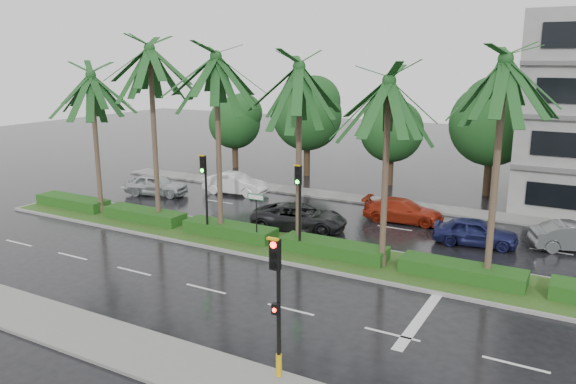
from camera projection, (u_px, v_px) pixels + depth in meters
The scene contains 18 objects.
ground at pixel (269, 253), 27.35m from camera, with size 120.00×120.00×0.00m, color black.
near_sidewalk at pixel (110, 342), 18.69m from camera, with size 40.00×2.40×0.12m, color slate.
far_sidewalk at pixel (362, 199), 37.52m from camera, with size 40.00×2.00×0.12m, color slate.
median at pixel (279, 246), 28.18m from camera, with size 36.00×4.00×0.15m.
hedge at pixel (279, 239), 28.10m from camera, with size 35.20×1.40×0.60m.
lane_markings at pixel (321, 267), 25.54m from camera, with size 34.00×13.06×0.01m.
palm_row at pixel (256, 78), 26.88m from camera, with size 26.30×4.20×10.44m.
signal_near at pixel (277, 302), 15.95m from camera, with size 0.34×0.45×4.36m.
signal_median_left at pixel (205, 183), 28.81m from camera, with size 0.34×0.42×4.36m.
signal_median_right at pixel (299, 196), 26.19m from camera, with size 0.34×0.42×4.36m.
street_sign at pixel (256, 206), 27.74m from camera, with size 0.95×0.09×2.60m.
bg_trees at pixel (411, 121), 40.46m from camera, with size 32.88×5.64×8.14m.
car_silver at pixel (156, 185), 38.71m from camera, with size 4.34×1.75×1.48m, color #B0B5B9.
car_white at pixel (235, 184), 39.10m from camera, with size 4.49×1.57×1.48m, color white.
car_darkgrey at pixel (299, 217), 30.89m from camera, with size 5.25×2.42×1.46m, color black.
car_red at pixel (403, 211), 32.44m from camera, with size 4.62×1.88×1.34m, color #A22611.
car_blue at pixel (475, 232), 28.37m from camera, with size 4.13×1.66×1.41m, color #1B1E51.
car_grey at pixel (576, 237), 27.58m from camera, with size 4.23×1.47×1.39m, color #545859.
Camera 1 is at (13.51, -22.13, 9.26)m, focal length 35.00 mm.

